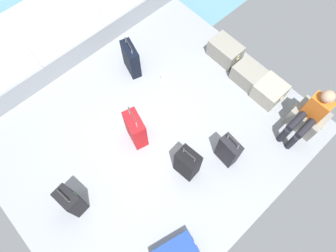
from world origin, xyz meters
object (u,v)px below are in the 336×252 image
cargo_crate_2 (269,91)px  suitcase_1 (71,201)px  passenger_seated (310,115)px  cargo_crate_0 (225,51)px  cargo_crate_3 (307,118)px  cargo_crate_1 (249,75)px  suitcase_3 (131,59)px  suitcase_5 (228,151)px  suitcase_2 (187,163)px  paper_cup (163,77)px  suitcase_4 (136,129)px

cargo_crate_2 → suitcase_1: bearing=-101.6°
suitcase_1 → passenger_seated: bearing=66.6°
cargo_crate_0 → cargo_crate_3: cargo_crate_3 is taller
cargo_crate_1 → suitcase_3: size_ratio=0.80×
suitcase_5 → cargo_crate_0: bearing=133.3°
cargo_crate_1 → suitcase_2: suitcase_2 is taller
cargo_crate_2 → suitcase_5: 1.51m
suitcase_1 → paper_cup: 2.77m
suitcase_4 → suitcase_5: size_ratio=1.10×
suitcase_3 → cargo_crate_0: bearing=56.8°
cargo_crate_2 → suitcase_3: suitcase_3 is taller
cargo_crate_0 → paper_cup: cargo_crate_0 is taller
cargo_crate_0 → cargo_crate_1: (0.69, -0.08, -0.01)m
suitcase_5 → cargo_crate_2: bearing=101.0°
cargo_crate_1 → suitcase_4: suitcase_4 is taller
suitcase_4 → paper_cup: size_ratio=9.01×
suitcase_1 → paper_cup: size_ratio=7.37×
passenger_seated → suitcase_3: passenger_seated is taller
cargo_crate_2 → suitcase_2: bearing=-90.2°
cargo_crate_1 → passenger_seated: size_ratio=0.56×
cargo_crate_0 → suitcase_2: bearing=-61.9°
cargo_crate_0 → suitcase_1: size_ratio=0.88×
cargo_crate_2 → cargo_crate_3: bearing=2.3°
suitcase_4 → cargo_crate_3: bearing=52.5°
cargo_crate_0 → paper_cup: size_ratio=6.46×
cargo_crate_2 → passenger_seated: 0.92m
passenger_seated → paper_cup: size_ratio=11.17×
cargo_crate_1 → cargo_crate_3: 1.28m
passenger_seated → suitcase_1: (-1.58, -3.64, -0.27)m
cargo_crate_2 → passenger_seated: size_ratio=0.46×
cargo_crate_1 → suitcase_5: size_ratio=0.75×
cargo_crate_3 → suitcase_4: size_ratio=0.64×
suitcase_1 → suitcase_2: size_ratio=0.93×
passenger_seated → cargo_crate_2: bearing=169.1°
cargo_crate_1 → suitcase_1: 3.81m
cargo_crate_0 → suitcase_1: suitcase_1 is taller
suitcase_4 → suitcase_3: bearing=143.3°
cargo_crate_1 → passenger_seated: 1.36m
suitcase_2 → suitcase_4: bearing=-167.6°
suitcase_2 → paper_cup: suitcase_2 is taller
passenger_seated → cargo_crate_1: bearing=173.4°
cargo_crate_2 → paper_cup: bearing=-144.1°
cargo_crate_3 → suitcase_2: (-0.81, -2.14, 0.13)m
cargo_crate_3 → cargo_crate_2: bearing=-177.7°
cargo_crate_1 → cargo_crate_2: size_ratio=1.20×
cargo_crate_3 → suitcase_2: size_ratio=0.72×
passenger_seated → suitcase_5: passenger_seated is taller
suitcase_4 → passenger_seated: bearing=50.2°
cargo_crate_3 → suitcase_2: bearing=-110.7°
paper_cup → suitcase_5: bearing=-9.1°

